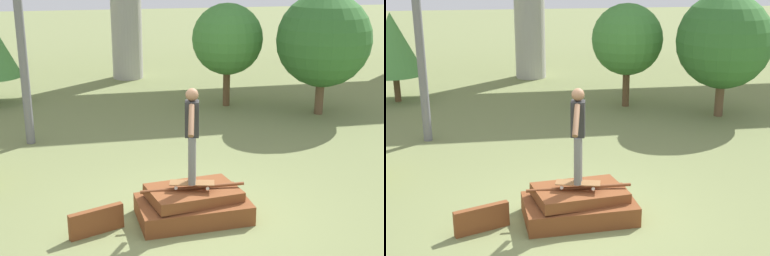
% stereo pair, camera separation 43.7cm
% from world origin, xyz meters
% --- Properties ---
extents(ground_plane, '(80.00, 80.00, 0.00)m').
position_xyz_m(ground_plane, '(0.00, 0.00, 0.00)').
color(ground_plane, olive).
extents(scrap_pile, '(1.90, 1.24, 0.58)m').
position_xyz_m(scrap_pile, '(0.00, 0.01, 0.24)').
color(scrap_pile, brown).
rests_on(scrap_pile, ground_plane).
extents(scrap_plank_loose, '(0.88, 0.43, 0.42)m').
position_xyz_m(scrap_plank_loose, '(-1.61, -0.21, 0.21)').
color(scrap_plank_loose, brown).
rests_on(scrap_plank_loose, ground_plane).
extents(skateboard, '(0.77, 0.40, 0.09)m').
position_xyz_m(skateboard, '(-0.02, -0.04, 0.65)').
color(skateboard, brown).
rests_on(skateboard, scrap_pile).
extents(skater, '(0.35, 1.12, 1.59)m').
position_xyz_m(skater, '(-0.02, -0.04, 1.58)').
color(skater, slate).
rests_on(skater, skateboard).
extents(tree_behind_left, '(2.05, 2.05, 3.00)m').
position_xyz_m(tree_behind_left, '(2.49, 6.93, 1.97)').
color(tree_behind_left, brown).
rests_on(tree_behind_left, ground_plane).
extents(tree_behind_right, '(1.75, 1.75, 2.70)m').
position_xyz_m(tree_behind_right, '(-4.29, 8.54, 1.76)').
color(tree_behind_right, brown).
rests_on(tree_behind_right, ground_plane).
extents(tree_mid_back, '(2.57, 2.57, 3.37)m').
position_xyz_m(tree_mid_back, '(4.80, 5.52, 2.08)').
color(tree_mid_back, brown).
rests_on(tree_mid_back, ground_plane).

